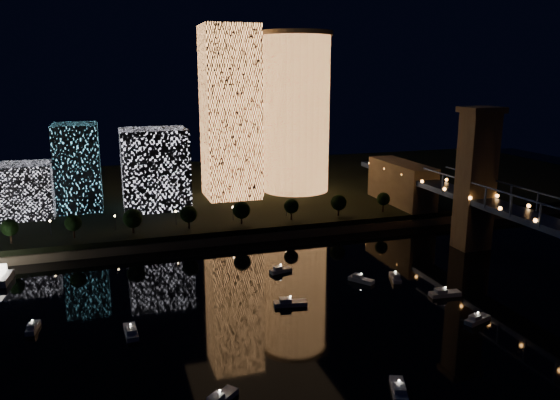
{
  "coord_description": "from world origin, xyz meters",
  "views": [
    {
      "loc": [
        -56.6,
        -107.18,
        61.8
      ],
      "look_at": [
        -5.14,
        55.0,
        21.46
      ],
      "focal_mm": 35.0,
      "sensor_mm": 36.0,
      "label": 1
    }
  ],
  "objects": [
    {
      "name": "tower_cylindrical",
      "position": [
        29.49,
        139.68,
        42.46
      ],
      "size": [
        34.0,
        34.0,
        74.66
      ],
      "color": "#F3964D",
      "rests_on": "far_bank"
    },
    {
      "name": "far_bank",
      "position": [
        0.0,
        160.0,
        2.5
      ],
      "size": [
        420.0,
        160.0,
        5.0
      ],
      "primitive_type": "cube",
      "color": "black",
      "rests_on": "ground"
    },
    {
      "name": "motorboats",
      "position": [
        -9.11,
        13.59,
        0.81
      ],
      "size": [
        114.35,
        76.22,
        2.78
      ],
      "color": "silver",
      "rests_on": "ground"
    },
    {
      "name": "ground",
      "position": [
        0.0,
        0.0,
        0.0
      ],
      "size": [
        520.0,
        520.0,
        0.0
      ],
      "primitive_type": "plane",
      "color": "black",
      "rests_on": "ground"
    },
    {
      "name": "midrise_blocks",
      "position": [
        -74.18,
        127.02,
        20.71
      ],
      "size": [
        104.47,
        30.94,
        35.72
      ],
      "color": "silver",
      "rests_on": "far_bank"
    },
    {
      "name": "street_lamps",
      "position": [
        -34.0,
        94.0,
        9.02
      ],
      "size": [
        132.7,
        0.7,
        5.65
      ],
      "color": "black",
      "rests_on": "far_bank"
    },
    {
      "name": "seawall",
      "position": [
        0.0,
        82.0,
        1.5
      ],
      "size": [
        420.0,
        6.0,
        3.0
      ],
      "primitive_type": "cube",
      "color": "#6B5E4C",
      "rests_on": "ground"
    },
    {
      "name": "tower_rectangular",
      "position": [
        -2.96,
        136.09,
        43.27
      ],
      "size": [
        24.05,
        24.05,
        76.53
      ],
      "primitive_type": "cube",
      "color": "#F3964D",
      "rests_on": "far_bank"
    },
    {
      "name": "esplanade_trees",
      "position": [
        -32.99,
        88.0,
        10.47
      ],
      "size": [
        166.08,
        6.9,
        8.95
      ],
      "color": "black",
      "rests_on": "far_bank"
    }
  ]
}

